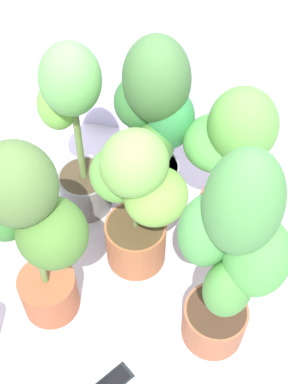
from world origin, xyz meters
TOP-DOWN VIEW (x-y plane):
  - ground_plane at (0.00, 0.00)m, footprint 8.00×8.00m
  - potted_plant_center at (-0.02, 0.14)m, footprint 0.41×0.33m
  - potted_plant_front_right at (0.32, -0.13)m, footprint 0.40×0.31m
  - potted_plant_back_center at (-0.02, 0.47)m, footprint 0.38×0.35m
  - potted_plant_back_right at (0.28, 0.38)m, footprint 0.42×0.37m
  - potted_plant_front_left at (-0.29, -0.13)m, footprint 0.41×0.32m
  - potted_plant_back_left at (-0.31, 0.37)m, footprint 0.29×0.24m
  - cell_phone at (-0.00, -0.38)m, footprint 0.14×0.16m

SIDE VIEW (x-z plane):
  - ground_plane at x=0.00m, z-range 0.00..0.00m
  - cell_phone at x=0.00m, z-range 0.00..0.01m
  - potted_plant_center at x=-0.02m, z-range 0.04..0.73m
  - potted_plant_back_right at x=0.28m, z-range 0.06..0.80m
  - potted_plant_back_left at x=-0.31m, z-range 0.04..0.88m
  - potted_plant_back_center at x=-0.02m, z-range 0.07..0.89m
  - potted_plant_front_left at x=-0.29m, z-range 0.08..0.96m
  - potted_plant_front_right at x=0.32m, z-range 0.06..1.04m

